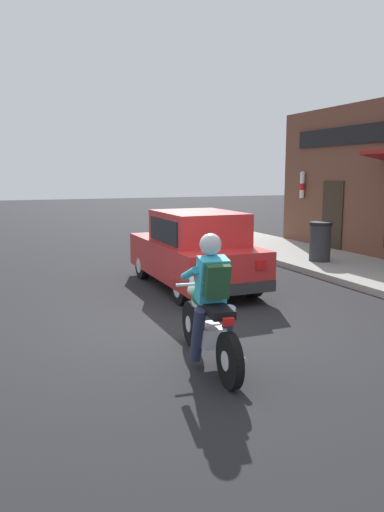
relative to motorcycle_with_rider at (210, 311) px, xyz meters
The scene contains 5 objects.
ground_plane 1.66m from the motorcycle_with_rider, 83.52° to the left, with size 80.00×80.00×0.00m, color black.
sidewalk_curb 7.26m from the motorcycle_with_rider, 38.48° to the left, with size 2.60×22.00×0.14m, color #9E9B93.
motorcycle_with_rider is the anchor object (origin of this frame).
car_hatchback 4.20m from the motorcycle_with_rider, 69.61° to the left, with size 1.66×3.79×1.57m.
trash_bin 7.23m from the motorcycle_with_rider, 42.91° to the left, with size 0.56×0.56×0.98m.
Camera 1 is at (-2.59, -6.76, 2.30)m, focal length 35.00 mm.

